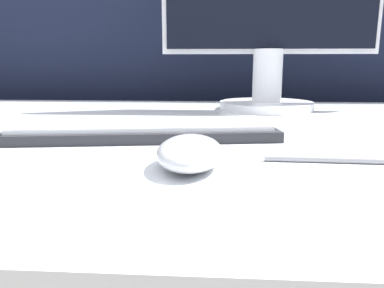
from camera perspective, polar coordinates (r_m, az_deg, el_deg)
The scene contains 5 objects.
partition_panel at distance 1.30m, azimuth 1.98°, elevation 5.55°, with size 5.00×0.03×1.43m.
computer_mouse_near at distance 0.42m, azimuth -0.32°, elevation -1.28°, with size 0.07×0.12×0.04m.
keyboard at distance 0.60m, azimuth -7.32°, elevation 2.16°, with size 0.43×0.19×0.02m.
monitor at distance 0.98m, azimuth 11.85°, elevation 20.16°, with size 0.52×0.23×0.49m.
pen at distance 0.47m, azimuth 20.46°, elevation -2.25°, with size 0.16×0.01×0.01m.
Camera 1 is at (0.04, -0.67, 0.87)m, focal length 35.00 mm.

